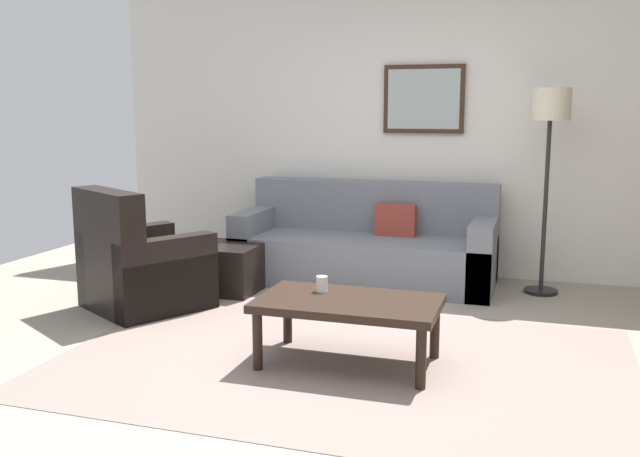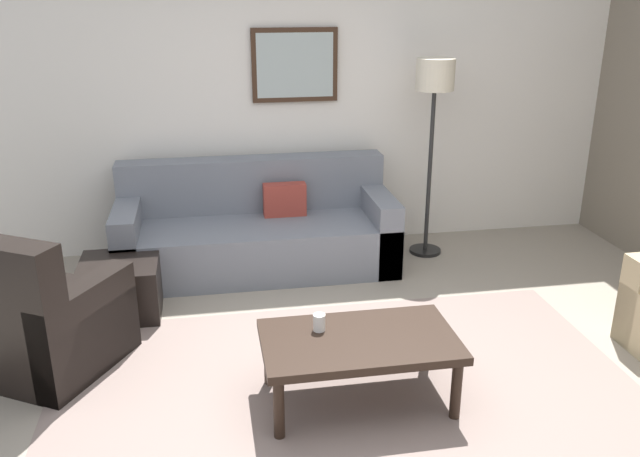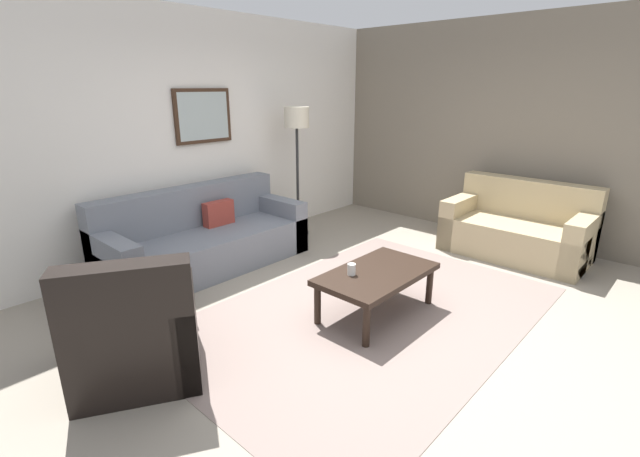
% 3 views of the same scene
% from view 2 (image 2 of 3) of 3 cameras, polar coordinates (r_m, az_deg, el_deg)
% --- Properties ---
extents(ground_plane, '(8.00, 8.00, 0.00)m').
position_cam_2_polar(ground_plane, '(4.01, 2.55, -14.28)').
color(ground_plane, gray).
extents(rear_partition, '(6.00, 0.12, 2.80)m').
position_cam_2_polar(rear_partition, '(5.94, -2.78, 11.73)').
color(rear_partition, silver).
rests_on(rear_partition, ground_plane).
extents(area_rug, '(3.49, 2.34, 0.01)m').
position_cam_2_polar(area_rug, '(4.01, 2.55, -14.24)').
color(area_rug, gray).
rests_on(area_rug, ground_plane).
extents(couch_main, '(2.28, 0.92, 0.88)m').
position_cam_2_polar(couch_main, '(5.69, -5.49, -0.23)').
color(couch_main, slate).
rests_on(couch_main, ground_plane).
extents(armchair_leather, '(1.10, 1.10, 0.95)m').
position_cam_2_polar(armchair_leather, '(4.46, -23.18, -7.68)').
color(armchair_leather, black).
rests_on(armchair_leather, ground_plane).
extents(ottoman, '(0.56, 0.56, 0.40)m').
position_cam_2_polar(ottoman, '(5.06, -16.73, -4.87)').
color(ottoman, black).
rests_on(ottoman, ground_plane).
extents(coffee_table, '(1.10, 0.64, 0.41)m').
position_cam_2_polar(coffee_table, '(3.81, 3.38, -9.99)').
color(coffee_table, black).
rests_on(coffee_table, ground_plane).
extents(cup, '(0.07, 0.07, 0.10)m').
position_cam_2_polar(cup, '(3.82, -0.07, -8.06)').
color(cup, white).
rests_on(cup, coffee_table).
extents(lamp_standing, '(0.32, 0.32, 1.71)m').
position_cam_2_polar(lamp_standing, '(5.71, 9.77, 11.21)').
color(lamp_standing, black).
rests_on(lamp_standing, ground_plane).
extents(framed_artwork, '(0.74, 0.04, 0.62)m').
position_cam_2_polar(framed_artwork, '(5.83, -2.18, 13.84)').
color(framed_artwork, '#382316').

